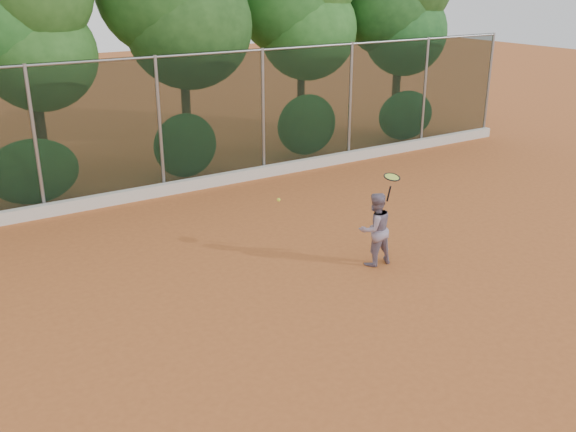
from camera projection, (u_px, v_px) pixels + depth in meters
ground at (319, 300)px, 11.14m from camera, size 80.00×80.00×0.00m
concrete_curb at (167, 189)px, 16.48m from camera, size 24.00×0.20×0.30m
tennis_player at (375, 229)px, 12.31m from camera, size 0.74×0.59×1.46m
chainlink_fence at (160, 122)px, 16.02m from camera, size 24.09×0.09×3.50m
foliage_backdrop at (103, 13)px, 16.42m from camera, size 23.70×3.63×7.55m
tennis_racket at (392, 179)px, 12.10m from camera, size 0.34×0.33×0.56m
tennis_ball_in_flight at (279, 200)px, 11.20m from camera, size 0.06×0.06×0.06m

